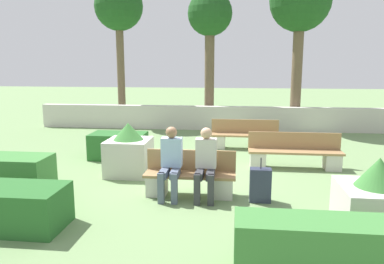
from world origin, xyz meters
The scene contains 16 objects.
ground_plane centered at (0.00, 0.00, 0.00)m, with size 60.00×60.00×0.00m, color #6B8956.
perimeter_wall centered at (0.00, 5.92, 0.44)m, with size 12.76×0.30×0.88m.
bench_front centered at (0.22, -1.18, 0.31)m, with size 1.71×0.48×0.83m.
bench_left_side centered at (2.46, 0.94, 0.33)m, with size 2.18×0.48×0.83m.
bench_right_side centered at (1.34, 2.89, 0.32)m, with size 1.97×0.49×0.83m.
person_seated_man centered at (-0.12, -1.32, 0.72)m, with size 0.38×0.64×1.31m.
person_seated_woman centered at (0.52, -1.32, 0.71)m, with size 0.38×0.64×1.31m.
hedge_block_near_left centered at (2.11, -3.71, 0.34)m, with size 2.10×0.63×0.68m.
hedge_block_near_right centered at (-3.10, -1.56, 0.38)m, with size 1.41×0.75×0.75m.
hedge_block_mid_left centered at (-1.97, 1.38, 0.33)m, with size 1.41×0.85×0.66m.
planter_corner_left centered at (3.14, -2.37, 0.45)m, with size 1.06×1.06×1.11m.
planter_corner_right centered at (-1.29, 0.00, 0.51)m, with size 0.94×0.94×1.17m.
suitcase centered at (1.51, -1.38, 0.31)m, with size 0.38×0.22×0.81m.
tree_leftmost centered at (-3.54, 6.89, 4.51)m, with size 1.89×1.89×5.59m.
tree_center_left centered at (0.05, 6.44, 4.03)m, with size 1.65×1.65×5.09m.
tree_center_right centered at (3.26, 6.30, 4.50)m, with size 2.17×2.17×5.72m.
Camera 1 is at (1.03, -7.89, 2.46)m, focal length 35.00 mm.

